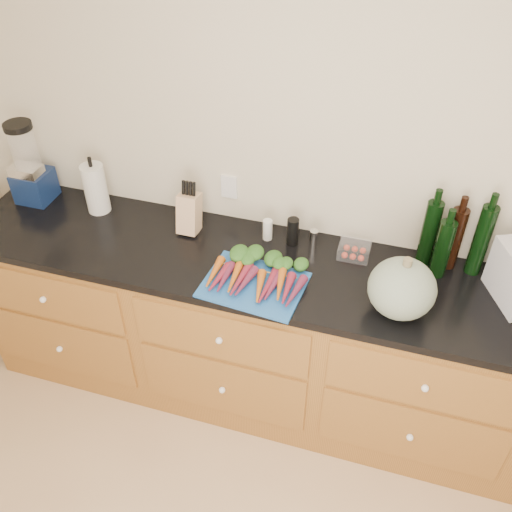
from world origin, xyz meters
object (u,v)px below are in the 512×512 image
(paper_towel, at_px, (96,189))
(squash, at_px, (402,288))
(cutting_board, at_px, (254,285))
(blender_appliance, at_px, (29,167))
(tomato_box, at_px, (354,250))
(carrots, at_px, (256,274))
(knife_block, at_px, (189,213))

(paper_towel, bearing_deg, squash, -10.65)
(cutting_board, distance_m, paper_towel, 0.99)
(blender_appliance, distance_m, tomato_box, 1.68)
(cutting_board, xyz_separation_m, squash, (0.62, 0.03, 0.12))
(tomato_box, bearing_deg, blender_appliance, -179.58)
(paper_towel, bearing_deg, tomato_box, 0.44)
(carrots, bearing_deg, paper_towel, 163.18)
(cutting_board, distance_m, squash, 0.63)
(squash, relative_size, tomato_box, 1.95)
(squash, bearing_deg, tomato_box, 127.74)
(squash, height_order, paper_towel, paper_towel)
(blender_appliance, xyz_separation_m, knife_block, (0.87, -0.02, -0.09))
(knife_block, bearing_deg, blender_appliance, 178.84)
(carrots, distance_m, tomato_box, 0.48)
(cutting_board, relative_size, paper_towel, 1.67)
(carrots, distance_m, squash, 0.62)
(cutting_board, bearing_deg, paper_towel, 160.95)
(blender_appliance, xyz_separation_m, tomato_box, (1.67, 0.01, -0.16))
(cutting_board, height_order, paper_towel, paper_towel)
(squash, height_order, knife_block, squash)
(squash, distance_m, knife_block, 1.07)
(blender_appliance, relative_size, knife_block, 2.22)
(carrots, xyz_separation_m, paper_towel, (-0.93, 0.28, 0.09))
(carrots, xyz_separation_m, blender_appliance, (-1.29, 0.28, 0.15))
(blender_appliance, bearing_deg, carrots, -12.16)
(paper_towel, relative_size, knife_block, 1.32)
(tomato_box, bearing_deg, knife_block, -177.86)
(carrots, bearing_deg, tomato_box, 37.03)
(cutting_board, distance_m, carrots, 0.05)
(squash, bearing_deg, cutting_board, -177.23)
(carrots, xyz_separation_m, tomato_box, (0.38, 0.29, -0.00))
(tomato_box, bearing_deg, squash, -52.26)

